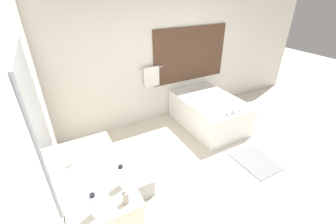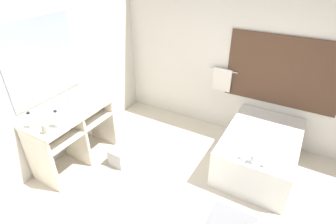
# 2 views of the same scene
# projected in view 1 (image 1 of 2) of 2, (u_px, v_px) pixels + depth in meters

# --- Properties ---
(ground_plane) EXTENTS (16.00, 16.00, 0.00)m
(ground_plane) POSITION_uv_depth(u_px,v_px,m) (233.00, 180.00, 3.35)
(ground_plane) COLOR beige
(ground_plane) RESTS_ON ground
(wall_back_with_blinds) EXTENTS (7.40, 0.13, 2.70)m
(wall_back_with_blinds) POSITION_uv_depth(u_px,v_px,m) (164.00, 55.00, 4.40)
(wall_back_with_blinds) COLOR silver
(wall_back_with_blinds) RESTS_ON ground_plane
(wall_left_with_mirror) EXTENTS (0.08, 7.40, 2.70)m
(wall_left_with_mirror) POSITION_uv_depth(u_px,v_px,m) (43.00, 158.00, 1.75)
(wall_left_with_mirror) COLOR silver
(wall_left_with_mirror) RESTS_ON ground_plane
(vanity_counter) EXTENTS (0.62, 1.25, 0.92)m
(vanity_counter) POSITION_uv_depth(u_px,v_px,m) (96.00, 188.00, 2.39)
(vanity_counter) COLOR beige
(vanity_counter) RESTS_ON ground_plane
(sink_faucet) EXTENTS (0.09, 0.04, 0.18)m
(sink_faucet) POSITION_uv_depth(u_px,v_px,m) (70.00, 158.00, 2.27)
(sink_faucet) COLOR silver
(sink_faucet) RESTS_ON vanity_counter
(bathtub) EXTENTS (1.02, 1.51, 0.71)m
(bathtub) POSITION_uv_depth(u_px,v_px,m) (209.00, 111.00, 4.54)
(bathtub) COLOR white
(bathtub) RESTS_ON ground_plane
(water_bottle_1) EXTENTS (0.07, 0.07, 0.25)m
(water_bottle_1) POSITION_uv_depth(u_px,v_px,m) (122.00, 177.00, 2.01)
(water_bottle_1) COLOR white
(water_bottle_1) RESTS_ON vanity_counter
(water_bottle_2) EXTENTS (0.07, 0.07, 0.23)m
(water_bottle_2) POSITION_uv_depth(u_px,v_px,m) (95.00, 205.00, 1.76)
(water_bottle_2) COLOR white
(water_bottle_2) RESTS_ON vanity_counter
(soap_dispenser) EXTENTS (0.06, 0.06, 0.15)m
(soap_dispenser) POSITION_uv_depth(u_px,v_px,m) (126.00, 197.00, 1.88)
(soap_dispenser) COLOR gray
(soap_dispenser) RESTS_ON vanity_counter
(waste_bin) EXTENTS (0.25, 0.25, 0.27)m
(waste_bin) POSITION_uv_depth(u_px,v_px,m) (143.00, 185.00, 3.08)
(waste_bin) COLOR #B2B2B2
(waste_bin) RESTS_ON ground_plane
(bath_mat) EXTENTS (0.55, 0.71, 0.02)m
(bath_mat) POSITION_uv_depth(u_px,v_px,m) (255.00, 161.00, 3.70)
(bath_mat) COLOR slate
(bath_mat) RESTS_ON ground_plane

